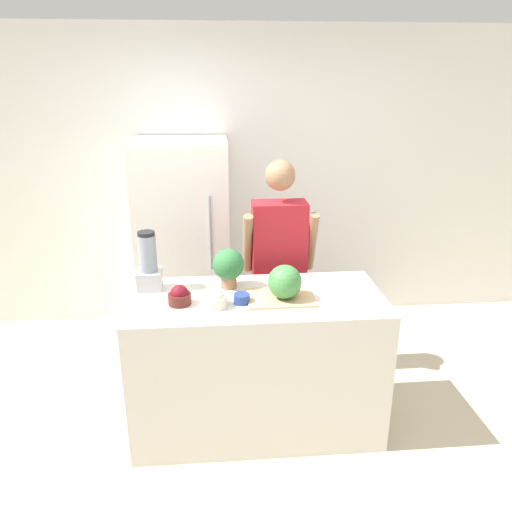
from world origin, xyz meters
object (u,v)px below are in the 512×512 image
Objects in this scene: watermelon at (285,282)px; potted_plant at (228,266)px; blender at (148,265)px; bowl_cherries at (179,296)px; bowl_small_blue at (242,299)px; person at (279,268)px; bowl_cream at (214,298)px; refrigerator at (184,242)px.

potted_plant reaches higher than watermelon.
blender is 1.48× the size of potted_plant.
bowl_small_blue is (0.36, -0.02, -0.02)m from bowl_cherries.
blender is at bearing -152.31° from person.
bowl_cream is at bearing -14.34° from bowl_cherries.
person is 0.73m from watermelon.
watermelon is 0.86m from blender.
person is at bearing -43.06° from refrigerator.
watermelon is at bearing -94.71° from person.
person is at bearing 27.69° from blender.
bowl_cherries is (0.05, -1.38, 0.12)m from refrigerator.
person is 0.99m from bowl_cherries.
potted_plant is (0.10, 0.27, 0.09)m from bowl_cream.
blender is (-0.15, -1.14, 0.23)m from refrigerator.
bowl_small_blue is 0.38× the size of potted_plant.
bowl_cream is 0.51m from blender.
blender reaches higher than bowl_cherries.
bowl_cherries is (-0.68, -0.71, 0.12)m from person.
refrigerator is 0.99m from person.
bowl_cherries is at bearing -179.47° from watermelon.
bowl_cherries is 0.89× the size of bowl_cream.
bowl_small_blue is (0.41, -1.40, 0.09)m from refrigerator.
person is at bearing 66.43° from bowl_small_blue.
refrigerator reaches higher than person.
blender is at bearing 163.78° from watermelon.
person is at bearing 57.67° from bowl_cream.
bowl_cream is at bearing -122.33° from person.
bowl_cream is (-0.48, -0.76, 0.12)m from person.
bowl_cherries is 0.38m from potted_plant.
person reaches higher than bowl_cream.
refrigerator is 1.46m from bowl_small_blue.
refrigerator is 1.17m from blender.
refrigerator reaches higher than blender.
person is 17.07× the size of bowl_small_blue.
blender reaches higher than watermelon.
refrigerator is at bearing 136.94° from person.
watermelon is 1.51× the size of bowl_cherries.
refrigerator is at bearing 82.36° from blender.
bowl_cherries is 0.36m from bowl_small_blue.
blender is at bearing 177.56° from potted_plant.
bowl_cherries is 0.36× the size of blender.
watermelon is 0.39m from potted_plant.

